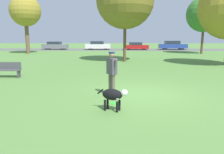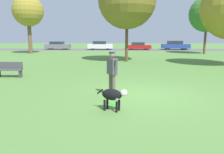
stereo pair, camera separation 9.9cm
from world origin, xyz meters
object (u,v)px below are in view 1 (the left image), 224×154
at_px(parked_car_grey, 55,46).
at_px(dog, 114,95).
at_px(frisbee, 114,103).
at_px(parked_car_red, 136,46).
at_px(person, 112,70).
at_px(tree_far_right, 204,14).
at_px(parked_car_white, 98,45).
at_px(tree_far_left, 25,11).
at_px(parked_car_blue, 173,45).
at_px(park_bench, 8,69).

bearing_deg(parked_car_grey, dog, -69.53).
xyz_separation_m(frisbee, parked_car_red, (3.15, 29.25, 0.60)).
distance_m(person, frisbee, 1.39).
distance_m(frisbee, parked_car_red, 29.43).
height_order(person, tree_far_right, tree_far_right).
bearing_deg(parked_car_white, tree_far_left, -136.39).
bearing_deg(parked_car_blue, parked_car_white, -177.13).
height_order(person, parked_car_grey, person).
xyz_separation_m(dog, frisbee, (0.01, 0.71, -0.48)).
xyz_separation_m(tree_far_left, parked_car_grey, (1.07, 8.68, -4.66)).
height_order(person, parked_car_white, person).
relative_size(person, parked_car_grey, 0.41).
bearing_deg(dog, park_bench, 160.66).
bearing_deg(dog, parked_car_blue, 95.66).
distance_m(frisbee, parked_car_blue, 31.30).
distance_m(parked_car_red, parked_car_blue, 6.21).
xyz_separation_m(frisbee, parked_car_white, (-3.18, 29.45, 0.68)).
relative_size(tree_far_left, park_bench, 5.20).
bearing_deg(parked_car_white, park_bench, -98.43).
relative_size(parked_car_red, parked_car_blue, 0.88).
xyz_separation_m(parked_car_red, park_bench, (-9.11, -24.61, -0.16)).
bearing_deg(tree_far_right, park_bench, -135.41).
distance_m(person, tree_far_right, 23.44).
relative_size(tree_far_left, parked_car_grey, 1.74).
height_order(parked_car_white, parked_car_red, parked_car_white).
bearing_deg(dog, parked_car_red, 106.63).
distance_m(frisbee, tree_far_right, 24.40).
bearing_deg(tree_far_right, dog, -116.39).
bearing_deg(tree_far_right, parked_car_red, 134.20).
bearing_deg(dog, tree_far_left, 140.53).
height_order(tree_far_left, park_bench, tree_far_left).
distance_m(parked_car_white, parked_car_blue, 12.51).
xyz_separation_m(tree_far_right, parked_car_white, (-14.08, 8.18, -4.21)).
height_order(person, frisbee, person).
xyz_separation_m(person, park_bench, (-5.86, 3.69, -0.56)).
bearing_deg(parked_car_white, parked_car_blue, -0.12).
distance_m(dog, tree_far_right, 24.94).
bearing_deg(person, parked_car_grey, 165.61).
xyz_separation_m(person, tree_far_left, (-11.38, 20.01, 4.30)).
relative_size(dog, parked_car_grey, 0.23).
height_order(tree_far_left, parked_car_red, tree_far_left).
height_order(tree_far_left, tree_far_right, tree_far_left).
distance_m(person, dog, 1.75).
height_order(dog, park_bench, park_bench).
relative_size(dog, parked_car_red, 0.25).
xyz_separation_m(parked_car_blue, park_bench, (-15.29, -25.22, -0.27)).
bearing_deg(parked_car_red, park_bench, -109.98).
height_order(parked_car_white, park_bench, parked_car_white).
height_order(frisbee, parked_car_white, parked_car_white).
xyz_separation_m(dog, parked_car_red, (3.15, 29.97, 0.12)).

